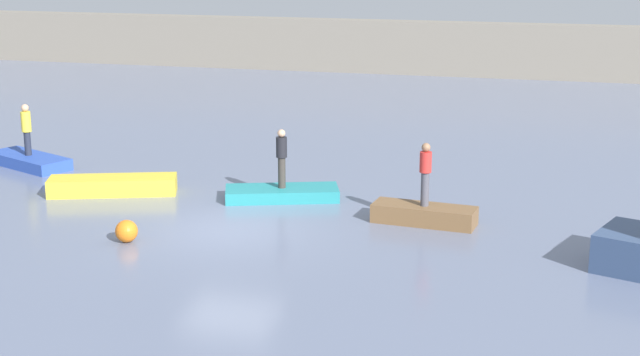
{
  "coord_description": "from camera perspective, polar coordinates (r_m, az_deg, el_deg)",
  "views": [
    {
      "loc": [
        8.43,
        -22.86,
        7.73
      ],
      "look_at": [
        1.6,
        3.41,
        0.67
      ],
      "focal_mm": 54.04,
      "sensor_mm": 36.0,
      "label": 1
    }
  ],
  "objects": [
    {
      "name": "person_red_shirt",
      "position": [
        25.76,
        6.26,
        0.43
      ],
      "size": [
        0.32,
        0.32,
        1.72
      ],
      "color": "#4C4C56",
      "rests_on": "rowboat_brown"
    },
    {
      "name": "rowboat_yellow",
      "position": [
        29.47,
        -12.17,
        -0.44
      ],
      "size": [
        3.89,
        2.2,
        0.52
      ],
      "primitive_type": "cube",
      "rotation": [
        0.0,
        0.0,
        0.34
      ],
      "color": "gold",
      "rests_on": "ground_plane"
    },
    {
      "name": "ground_plane",
      "position": [
        25.56,
        -5.42,
        -3.08
      ],
      "size": [
        120.0,
        120.0,
        0.0
      ],
      "primitive_type": "plane",
      "color": "slate"
    },
    {
      "name": "embankment_wall",
      "position": [
        53.05,
        5.37,
        7.7
      ],
      "size": [
        80.0,
        1.2,
        2.86
      ],
      "primitive_type": "cube",
      "color": "gray",
      "rests_on": "ground_plane"
    },
    {
      "name": "person_dark_shirt",
      "position": [
        27.99,
        -2.29,
        1.35
      ],
      "size": [
        0.32,
        0.32,
        1.74
      ],
      "color": "#38332D",
      "rests_on": "rowboat_teal"
    },
    {
      "name": "person_yellow_shirt",
      "position": [
        33.35,
        -17.0,
        2.92
      ],
      "size": [
        0.32,
        0.32,
        1.72
      ],
      "color": "#232838",
      "rests_on": "rowboat_blue"
    },
    {
      "name": "rowboat_teal",
      "position": [
        28.28,
        -2.26,
        -0.92
      ],
      "size": [
        3.52,
        2.22,
        0.35
      ],
      "primitive_type": "cube",
      "rotation": [
        0.0,
        0.0,
        0.33
      ],
      "color": "teal",
      "rests_on": "ground_plane"
    },
    {
      "name": "rowboat_blue",
      "position": [
        33.59,
        -16.85,
        0.98
      ],
      "size": [
        3.39,
        2.44,
        0.39
      ],
      "primitive_type": "cube",
      "rotation": [
        0.0,
        0.0,
        -0.43
      ],
      "color": "#2B4CAD",
      "rests_on": "ground_plane"
    },
    {
      "name": "rowboat_brown",
      "position": [
        26.08,
        6.19,
        -2.17
      ],
      "size": [
        2.86,
        1.21,
        0.5
      ],
      "primitive_type": "cube",
      "rotation": [
        0.0,
        0.0,
        -0.11
      ],
      "color": "brown",
      "rests_on": "ground_plane"
    },
    {
      "name": "mooring_buoy",
      "position": [
        24.89,
        -11.39,
        -3.1
      ],
      "size": [
        0.58,
        0.58,
        0.58
      ],
      "primitive_type": "sphere",
      "color": "orange",
      "rests_on": "ground_plane"
    }
  ]
}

